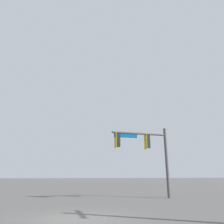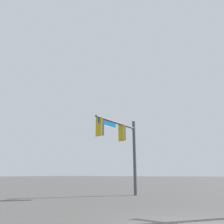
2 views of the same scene
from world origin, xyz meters
The scene contains 1 object.
signal_pole_near centered at (-7.17, -6.82, 4.05)m, with size 5.12×0.61×5.91m.
Camera 2 is at (7.23, 1.77, 1.54)m, focal length 35.00 mm.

